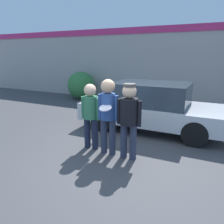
% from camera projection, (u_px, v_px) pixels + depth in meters
% --- Properties ---
extents(ground_plane, '(56.00, 56.00, 0.00)m').
position_uv_depth(ground_plane, '(112.00, 157.00, 4.96)').
color(ground_plane, '#3F3F42').
extents(storefront_building, '(24.00, 0.22, 3.50)m').
position_uv_depth(storefront_building, '(172.00, 65.00, 9.99)').
color(storefront_building, '#B2A89E').
rests_on(storefront_building, ground).
extents(person_left, '(0.50, 0.33, 1.60)m').
position_uv_depth(person_left, '(91.00, 112.00, 5.21)').
color(person_left, '#1E2338').
rests_on(person_left, ground).
extents(person_middle_with_frisbee, '(0.50, 0.54, 1.74)m').
position_uv_depth(person_middle_with_frisbee, '(108.00, 111.00, 4.89)').
color(person_middle_with_frisbee, '#2D3347').
rests_on(person_middle_with_frisbee, ground).
extents(person_right, '(0.56, 0.39, 1.68)m').
position_uv_depth(person_right, '(129.00, 115.00, 4.66)').
color(person_right, '#2D3347').
rests_on(person_right, ground).
extents(parked_car_near, '(4.27, 1.88, 1.44)m').
position_uv_depth(parked_car_near, '(152.00, 106.00, 6.67)').
color(parked_car_near, '#B7BABF').
rests_on(parked_car_near, ground).
extents(shrub, '(1.41, 1.41, 1.41)m').
position_uv_depth(shrub, '(81.00, 85.00, 11.34)').
color(shrub, '#387A3D').
rests_on(shrub, ground).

